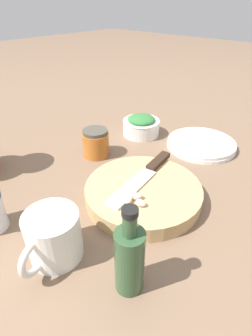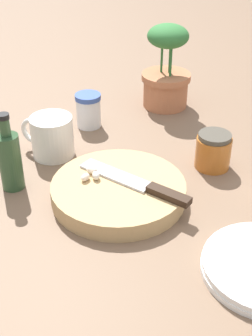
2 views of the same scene
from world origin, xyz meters
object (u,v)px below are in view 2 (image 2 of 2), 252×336
Objects in this scene: cutting_board at (119,192)px; oil_bottle at (10,159)px; chef_knife at (140,184)px; spice_jar at (88,110)px; coffee_mug at (51,136)px; potted_herb at (166,72)px; garlic_cloves at (91,174)px; honey_jar at (213,151)px.

cutting_board is 1.60× the size of oil_bottle.
chef_knife is 2.90× the size of spice_jar.
chef_knife is 1.93× the size of coffee_mug.
spice_jar is at bearing 106.87° from coffee_mug.
oil_bottle reaches higher than spice_jar.
chef_knife is at bearing -24.90° from spice_jar.
cutting_board is 0.32m from spice_jar.
cutting_board is 0.45m from potted_herb.
cutting_board is 0.23m from coffee_mug.
coffee_mug is (-0.22, 0.01, 0.03)m from cutting_board.
garlic_cloves is (-0.09, -0.04, 0.00)m from chef_knife.
coffee_mug is 0.14m from oil_bottle.
potted_herb reaches higher than oil_bottle.
honey_jar reaches higher than garlic_cloves.
spice_jar is at bearing 56.59° from chef_knife.
chef_knife is 0.26m from oil_bottle.
chef_knife is 4.91× the size of garlic_cloves.
garlic_cloves is 0.17m from coffee_mug.
spice_jar is at bearing 139.27° from garlic_cloves.
potted_herb is at bearing 88.15° from coffee_mug.
coffee_mug is (-0.17, 0.04, 0.00)m from garlic_cloves.
chef_knife reaches higher than cutting_board.
coffee_mug reaches higher than spice_jar.
coffee_mug reaches higher than garlic_cloves.
cutting_board is 2.06× the size of coffee_mug.
cutting_board is at bearing -61.15° from potted_herb.
cutting_board is 1.07× the size of chef_knife.
potted_herb is at bearing 148.81° from honey_jar.
garlic_cloves reaches higher than chef_knife.
oil_bottle is at bearing -146.78° from cutting_board.
cutting_board is 5.24× the size of garlic_cloves.
potted_herb reaches higher than spice_jar.
garlic_cloves is at bearing -40.73° from spice_jar.
cutting_board is 0.23m from honey_jar.
chef_knife is at bearing 33.93° from cutting_board.
spice_jar is (-0.30, 0.14, 0.00)m from chef_knife.
cutting_board is 3.31× the size of honey_jar.
coffee_mug is 0.37m from potted_herb.
garlic_cloves is 0.16m from oil_bottle.
cutting_board is 0.22m from oil_bottle.
spice_jar is 0.67× the size of coffee_mug.
oil_bottle is (-0.18, -0.12, 0.05)m from cutting_board.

